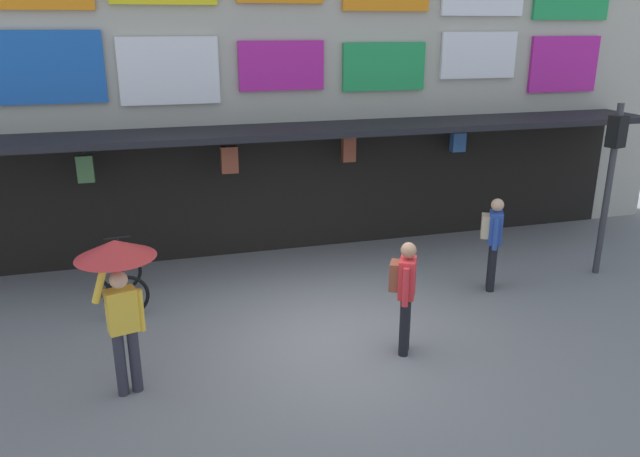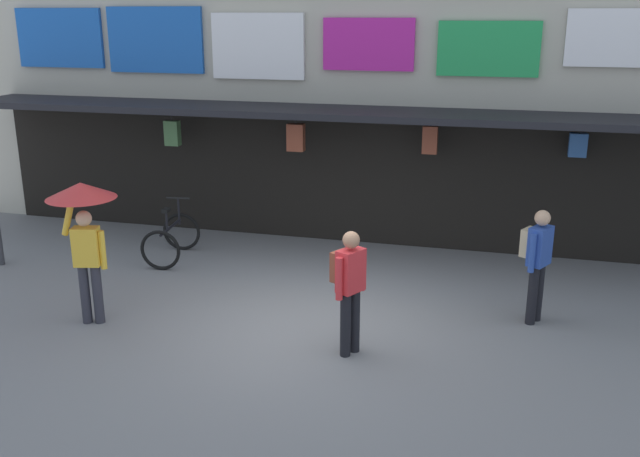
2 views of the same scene
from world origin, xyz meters
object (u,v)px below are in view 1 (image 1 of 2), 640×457
object	(u,v)px
traffic_light_far	(612,163)
pedestrian_with_umbrella	(118,274)
bicycle_parked	(123,282)
pedestrian_in_green	(405,289)
pedestrian_in_purple	(493,237)

from	to	relation	value
traffic_light_far	pedestrian_with_umbrella	world-z (taller)	traffic_light_far
traffic_light_far	bicycle_parked	xyz separation A→B (m)	(-8.63, 1.01, -1.75)
bicycle_parked	pedestrian_with_umbrella	distance (m)	3.06
pedestrian_in_green	pedestrian_with_umbrella	world-z (taller)	pedestrian_with_umbrella
bicycle_parked	pedestrian_with_umbrella	world-z (taller)	pedestrian_with_umbrella
traffic_light_far	pedestrian_in_green	bearing A→B (deg)	-159.51
bicycle_parked	pedestrian_in_purple	distance (m)	6.39
pedestrian_in_purple	traffic_light_far	bearing A→B (deg)	3.23
pedestrian_in_green	pedestrian_in_purple	size ratio (longest dim) A/B	1.00
traffic_light_far	pedestrian_with_umbrella	bearing A→B (deg)	-168.20
pedestrian_in_purple	pedestrian_with_umbrella	world-z (taller)	pedestrian_with_umbrella
bicycle_parked	pedestrian_in_green	xyz separation A→B (m)	(3.89, -2.78, 0.59)
bicycle_parked	pedestrian_in_purple	world-z (taller)	pedestrian_in_purple
pedestrian_in_green	pedestrian_in_purple	bearing A→B (deg)	34.69
traffic_light_far	pedestrian_in_purple	size ratio (longest dim) A/B	1.90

